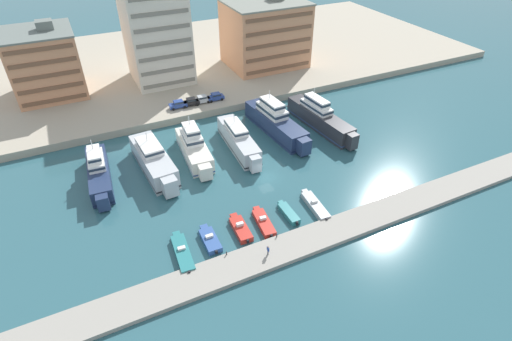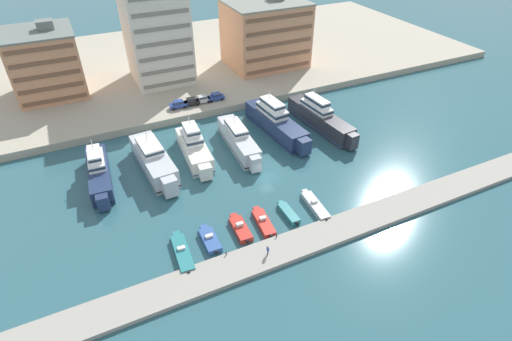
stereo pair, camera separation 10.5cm
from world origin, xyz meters
TOP-DOWN VIEW (x-y plane):
  - ground_plane at (0.00, 0.00)m, footprint 400.00×400.00m
  - quay_promenade at (0.00, 61.76)m, footprint 180.00×70.00m
  - pier_dock at (0.00, -17.30)m, footprint 120.00×5.35m
  - yacht_navy_far_left at (-27.93, 12.34)m, footprint 4.71×18.35m
  - yacht_silver_left at (-18.04, 11.31)m, footprint 5.72×19.29m
  - yacht_ivory_mid_left at (-9.77, 12.43)m, footprint 5.22×17.22m
  - yacht_silver_center_left at (-0.60, 11.38)m, footprint 4.54×18.97m
  - yacht_navy_center at (9.30, 14.09)m, footprint 6.00×22.19m
  - yacht_charcoal_center_right at (19.04, 11.57)m, footprint 5.52×22.24m
  - motorboat_teal_far_left at (-19.71, -11.54)m, footprint 2.56×8.66m
  - motorboat_blue_left at (-15.14, -10.79)m, footprint 2.26×6.30m
  - motorboat_red_mid_left at (-9.96, -10.61)m, footprint 2.33×6.69m
  - motorboat_red_center_left at (-6.03, -10.88)m, footprint 2.53×7.29m
  - motorboat_teal_center at (-1.34, -10.69)m, footprint 1.59×6.00m
  - motorboat_grey_center_right at (3.60, -11.05)m, footprint 2.41×8.28m
  - car_blue_far_left at (-7.34, 31.09)m, footprint 4.15×2.03m
  - car_black_left at (-4.29, 31.07)m, footprint 4.20×2.12m
  - car_silver_mid_left at (-1.53, 31.17)m, footprint 4.10×1.92m
  - car_blue_center_left at (1.95, 31.11)m, footprint 4.13×1.98m
  - apartment_block_far_left at (-32.97, 52.36)m, footprint 15.51×16.08m
  - apartment_block_left at (-6.22, 49.62)m, footprint 14.70×15.93m
  - apartment_block_mid_left at (23.26, 47.18)m, footprint 21.21×17.12m
  - pedestrian_near_edge at (-8.58, -17.44)m, footprint 0.25×0.64m
  - bollard_west at (-14.05, -14.87)m, footprint 0.20×0.20m
  - bollard_west_mid at (-5.75, -14.87)m, footprint 0.20×0.20m

SIDE VIEW (x-z plane):
  - ground_plane at x=0.00m, z-range 0.00..0.00m
  - pier_dock at x=0.00m, z-range 0.00..0.71m
  - motorboat_teal_center at x=-1.34m, z-range 0.00..0.90m
  - motorboat_red_center_left at x=-6.03m, z-range -0.22..1.14m
  - motorboat_teal_far_left at x=-19.71m, z-range -0.17..1.13m
  - motorboat_blue_left at x=-15.14m, z-range -0.17..1.13m
  - motorboat_red_mid_left at x=-9.96m, z-range -0.25..1.25m
  - motorboat_grey_center_right at x=3.60m, z-range -0.18..1.18m
  - quay_promenade at x=0.00m, z-range 0.00..1.70m
  - bollard_west at x=-14.05m, z-range 0.73..1.34m
  - bollard_west_mid at x=-5.75m, z-range 0.73..1.34m
  - pedestrian_near_edge at x=-8.58m, z-range 0.86..2.52m
  - yacht_silver_center_left at x=-0.60m, z-range -1.30..5.41m
  - yacht_navy_far_left at x=-27.93m, z-range -1.68..5.86m
  - yacht_silver_left at x=-18.04m, z-range -1.32..5.78m
  - yacht_ivory_mid_left at x=-9.77m, z-range -1.81..6.35m
  - yacht_charcoal_center_right at x=19.04m, z-range -1.75..6.67m
  - yacht_navy_center at x=9.30m, z-range -1.80..6.90m
  - car_blue_far_left at x=-7.34m, z-range 1.77..3.57m
  - car_black_left at x=-4.29m, z-range 1.77..3.57m
  - car_silver_mid_left at x=-1.53m, z-range 1.77..3.57m
  - car_blue_center_left at x=1.95m, z-range 1.77..3.57m
  - apartment_block_far_left at x=-32.97m, z-range 0.76..18.20m
  - apartment_block_mid_left at x=23.26m, z-range 0.74..19.93m
  - apartment_block_left at x=-6.22m, z-range 0.76..26.94m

